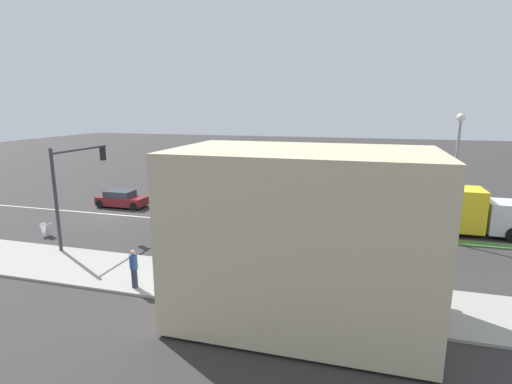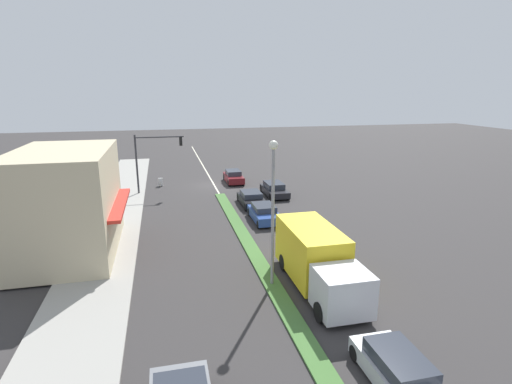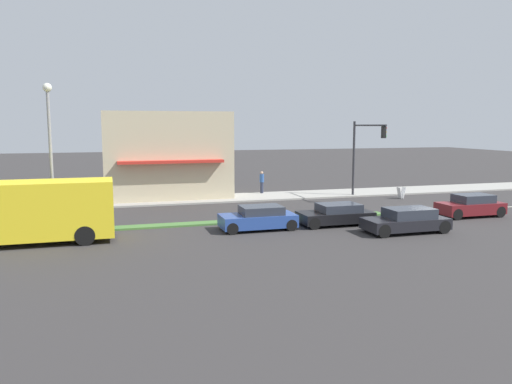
{
  "view_description": "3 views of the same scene",
  "coord_description": "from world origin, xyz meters",
  "views": [
    {
      "loc": [
        24.54,
        17.89,
        7.84
      ],
      "look_at": [
        -1.09,
        10.64,
        2.11
      ],
      "focal_mm": 28.0,
      "sensor_mm": 36.0,
      "label": 1
    },
    {
      "loc": [
        5.12,
        40.72,
        9.81
      ],
      "look_at": [
        -1.91,
        11.03,
        1.92
      ],
      "focal_mm": 28.0,
      "sensor_mm": 36.0,
      "label": 2
    },
    {
      "loc": [
        -26.73,
        19.96,
        5.41
      ],
      "look_at": [
        0.0,
        12.01,
        1.68
      ],
      "focal_mm": 35.0,
      "sensor_mm": 36.0,
      "label": 3
    }
  ],
  "objects": [
    {
      "name": "coupe_blue",
      "position": [
        -2.2,
        12.53,
        0.6
      ],
      "size": [
        1.85,
        3.92,
        1.24
      ],
      "color": "#284793",
      "rests_on": "ground"
    },
    {
      "name": "warning_aframe_sign",
      "position": [
        5.47,
        -0.91,
        0.43
      ],
      "size": [
        0.45,
        0.53,
        0.84
      ],
      "color": "silver",
      "rests_on": "ground"
    },
    {
      "name": "lane_marking_center",
      "position": [
        0.0,
        0.0,
        0.0
      ],
      "size": [
        0.16,
        60.0,
        0.01
      ],
      "primitive_type": "cube",
      "color": "beige",
      "rests_on": "ground"
    },
    {
      "name": "sedan_dark",
      "position": [
        -5.0,
        5.51,
        0.6
      ],
      "size": [
        1.85,
        4.3,
        1.24
      ],
      "color": "black",
      "rests_on": "ground"
    },
    {
      "name": "suv_black",
      "position": [
        -2.2,
        8.08,
        0.57
      ],
      "size": [
        1.9,
        4.03,
        1.16
      ],
      "color": "black",
      "rests_on": "ground"
    },
    {
      "name": "sidewalk_right",
      "position": [
        9.0,
        18.5,
        0.06
      ],
      "size": [
        4.0,
        73.0,
        0.12
      ],
      "primitive_type": "cube",
      "color": "#9E9B93",
      "rests_on": "ground"
    },
    {
      "name": "traffic_signal_main",
      "position": [
        6.12,
        1.99,
        3.9
      ],
      "size": [
        4.59,
        0.34,
        5.6
      ],
      "color": "#333338",
      "rests_on": "sidewalk_right"
    },
    {
      "name": "delivery_truck",
      "position": [
        -2.2,
        23.24,
        1.47
      ],
      "size": [
        2.44,
        7.5,
        2.87
      ],
      "color": "silver",
      "rests_on": "ground"
    },
    {
      "name": "street_lamp",
      "position": [
        0.0,
        22.68,
        4.78
      ],
      "size": [
        0.44,
        0.44,
        7.37
      ],
      "color": "gray",
      "rests_on": "median_strip"
    },
    {
      "name": "building_corner_store",
      "position": [
        10.85,
        15.75,
        3.26
      ],
      "size": [
        6.02,
        9.09,
        6.27
      ],
      "color": "#C6B793",
      "rests_on": "sidewalk_right"
    },
    {
      "name": "pedestrian",
      "position": [
        10.46,
        8.43,
        1.02
      ],
      "size": [
        0.34,
        0.34,
        1.72
      ],
      "color": "#282D42",
      "rests_on": "sidewalk_right"
    },
    {
      "name": "sedan_maroon",
      "position": [
        -2.2,
        -0.75,
        0.64
      ],
      "size": [
        1.73,
        3.89,
        1.32
      ],
      "color": "maroon",
      "rests_on": "ground"
    },
    {
      "name": "ground_plane",
      "position": [
        0.0,
        18.0,
        0.0
      ],
      "size": [
        160.0,
        160.0,
        0.0
      ],
      "primitive_type": "plane",
      "color": "#333030"
    }
  ]
}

